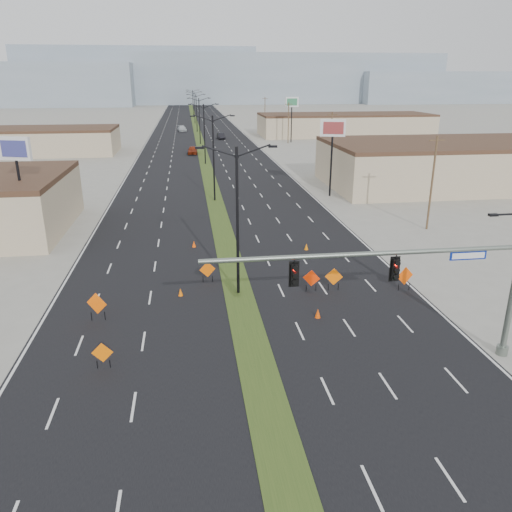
{
  "coord_description": "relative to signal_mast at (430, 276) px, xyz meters",
  "views": [
    {
      "loc": [
        -3.07,
        -19.48,
        13.97
      ],
      "look_at": [
        1.03,
        10.5,
        3.2
      ],
      "focal_mm": 35.0,
      "sensor_mm": 36.0,
      "label": 1
    }
  ],
  "objects": [
    {
      "name": "construction_sign_0",
      "position": [
        -16.35,
        1.49,
        -3.95
      ],
      "size": [
        1.09,
        0.08,
        1.45
      ],
      "rotation": [
        0.0,
        0.0,
        -0.04
      ],
      "color": "#E96204",
      "rests_on": "ground"
    },
    {
      "name": "utility_pole_3",
      "position": [
        11.44,
        128.0,
        -0.12
      ],
      "size": [
        1.6,
        0.2,
        9.0
      ],
      "color": "#4C3823",
      "rests_on": "ground"
    },
    {
      "name": "mesa_east",
      "position": [
        171.44,
        288.0,
        4.21
      ],
      "size": [
        160.0,
        50.0,
        18.0
      ],
      "primitive_type": "cube",
      "color": "gray",
      "rests_on": "ground"
    },
    {
      "name": "cone_3",
      "position": [
        -11.4,
        20.43,
        -4.5
      ],
      "size": [
        0.45,
        0.45,
        0.59
      ],
      "primitive_type": "cone",
      "rotation": [
        0.0,
        0.0,
        -0.36
      ],
      "color": "#F14B05",
      "rests_on": "ground"
    },
    {
      "name": "car_far",
      "position": [
        -12.74,
        123.58,
        -4.04
      ],
      "size": [
        2.75,
        5.43,
        1.51
      ],
      "primitive_type": "imported",
      "rotation": [
        0.0,
        0.0,
        0.12
      ],
      "color": "silver",
      "rests_on": "ground"
    },
    {
      "name": "streetlight_4",
      "position": [
        -8.56,
        122.0,
        0.63
      ],
      "size": [
        5.15,
        0.24,
        10.02
      ],
      "color": "black",
      "rests_on": "ground"
    },
    {
      "name": "utility_pole_2",
      "position": [
        11.44,
        93.0,
        -0.12
      ],
      "size": [
        1.6,
        0.2,
        9.0
      ],
      "color": "#4C3823",
      "rests_on": "ground"
    },
    {
      "name": "signal_mast",
      "position": [
        0.0,
        0.0,
        0.0
      ],
      "size": [
        16.3,
        0.6,
        8.0
      ],
      "color": "slate",
      "rests_on": "ground"
    },
    {
      "name": "building_se_far",
      "position": [
        29.44,
        108.0,
        -2.29
      ],
      "size": [
        44.0,
        16.0,
        5.0
      ],
      "primitive_type": "cube",
      "color": "tan",
      "rests_on": "ground"
    },
    {
      "name": "construction_sign_5",
      "position": [
        2.94,
        8.86,
        -3.75
      ],
      "size": [
        1.29,
        0.39,
        1.77
      ],
      "rotation": [
        0.0,
        0.0,
        0.27
      ],
      "color": "#D74304",
      "rests_on": "ground"
    },
    {
      "name": "construction_sign_3",
      "position": [
        -1.92,
        9.57,
        -3.83
      ],
      "size": [
        1.21,
        0.3,
        1.64
      ],
      "rotation": [
        0.0,
        0.0,
        -0.22
      ],
      "color": "#F16205",
      "rests_on": "ground"
    },
    {
      "name": "streetlight_1",
      "position": [
        -8.56,
        38.0,
        0.63
      ],
      "size": [
        5.15,
        0.24,
        10.02
      ],
      "color": "black",
      "rests_on": "ground"
    },
    {
      "name": "building_se_near",
      "position": [
        25.44,
        43.0,
        -2.04
      ],
      "size": [
        36.0,
        18.0,
        5.5
      ],
      "primitive_type": "cube",
      "color": "tan",
      "rests_on": "ground"
    },
    {
      "name": "car_mid",
      "position": [
        -3.23,
        103.53,
        -4.07
      ],
      "size": [
        1.92,
        4.51,
        1.45
      ],
      "primitive_type": "imported",
      "rotation": [
        0.0,
        0.0,
        0.09
      ],
      "color": "black",
      "rests_on": "ground"
    },
    {
      "name": "cone_1",
      "position": [
        -4.07,
        5.57,
        -4.49
      ],
      "size": [
        0.45,
        0.45,
        0.61
      ],
      "primitive_type": "cone",
      "rotation": [
        0.0,
        0.0,
        0.28
      ],
      "color": "#E04304",
      "rests_on": "ground"
    },
    {
      "name": "construction_sign_4",
      "position": [
        -3.51,
        9.62,
        -3.87
      ],
      "size": [
        1.1,
        0.52,
        1.58
      ],
      "rotation": [
        0.0,
        0.0,
        -0.42
      ],
      "color": "#FF3305",
      "rests_on": "ground"
    },
    {
      "name": "building_sw_far",
      "position": [
        -40.56,
        83.0,
        -2.54
      ],
      "size": [
        30.0,
        14.0,
        4.5
      ],
      "primitive_type": "cube",
      "color": "tan",
      "rests_on": "ground"
    },
    {
      "name": "cone_0",
      "position": [
        -12.51,
        10.05,
        -4.52
      ],
      "size": [
        0.34,
        0.34,
        0.55
      ],
      "primitive_type": "cone",
      "rotation": [
        0.0,
        0.0,
        -0.04
      ],
      "color": "#EB6304",
      "rests_on": "ground"
    },
    {
      "name": "construction_sign_2",
      "position": [
        -10.56,
        12.3,
        -3.87
      ],
      "size": [
        1.16,
        0.24,
        1.56
      ],
      "rotation": [
        0.0,
        0.0,
        0.17
      ],
      "color": "#E25704",
      "rests_on": "ground"
    },
    {
      "name": "streetlight_3",
      "position": [
        -8.56,
        94.0,
        0.63
      ],
      "size": [
        5.15,
        0.24,
        10.02
      ],
      "color": "black",
      "rests_on": "ground"
    },
    {
      "name": "median_strip",
      "position": [
        -8.56,
        98.0,
        -4.79
      ],
      "size": [
        2.0,
        400.0,
        0.04
      ],
      "primitive_type": "cube",
      "color": "#294318",
      "rests_on": "ground"
    },
    {
      "name": "pole_sign_east_far",
      "position": [
        12.5,
        94.71,
        3.49
      ],
      "size": [
        3.26,
        1.28,
        10.1
      ],
      "rotation": [
        0.0,
        0.0,
        0.29
      ],
      "color": "black",
      "rests_on": "ground"
    },
    {
      "name": "mesa_backdrop",
      "position": [
        -38.56,
        318.0,
        11.21
      ],
      "size": [
        140.0,
        50.0,
        32.0
      ],
      "primitive_type": "cube",
      "color": "gray",
      "rests_on": "ground"
    },
    {
      "name": "pole_sign_west",
      "position": [
        -26.45,
        24.72,
        2.78
      ],
      "size": [
        2.98,
        1.3,
        9.29
      ],
      "rotation": [
        0.0,
        0.0,
        -0.33
      ],
      "color": "black",
      "rests_on": "ground"
    },
    {
      "name": "streetlight_0",
      "position": [
        -8.56,
        10.0,
        0.63
      ],
      "size": [
        5.15,
        0.24,
        10.02
      ],
      "color": "black",
      "rests_on": "ground"
    },
    {
      "name": "streetlight_2",
      "position": [
        -8.56,
        66.0,
        0.63
      ],
      "size": [
        5.15,
        0.24,
        10.02
      ],
      "color": "black",
      "rests_on": "ground"
    },
    {
      "name": "streetlight_5",
      "position": [
        -8.56,
        150.0,
        0.63
      ],
      "size": [
        5.15,
        0.24,
        10.02
      ],
      "color": "black",
      "rests_on": "ground"
    },
    {
      "name": "cone_2",
      "position": [
        -1.78,
        18.4,
        -4.5
      ],
      "size": [
        0.4,
        0.4,
        0.59
      ],
      "primitive_type": "cone",
      "rotation": [
        0.0,
        0.0,
        0.16
      ],
      "color": "orange",
      "rests_on": "ground"
    },
    {
      "name": "utility_pole_1",
      "position": [
        11.44,
        58.0,
        -0.12
      ],
      "size": [
        1.6,
        0.2,
        9.0
      ],
      "color": "#4C3823",
      "rests_on": "ground"
    },
    {
      "name": "utility_pole_0",
      "position": [
        11.44,
        23.0,
        -0.12
      ],
      "size": [
        1.6,
        0.2,
        9.0
      ],
      "color": "#4C3823",
      "rests_on": "ground"
    },
    {
      "name": "pole_sign_east_near",
      "position": [
        5.99,
        38.63,
        2.87
      ],
      "size": [
        3.03,
        1.26,
        9.4
      ],
      "rotation": [
        0.0,
        0.0,
        -0.31
      ],
      "color": "black",
      "rests_on": "ground"
    },
    {
      "name": "streetlight_6",
      "position": [
        -8.56,
        178.0,
        0.63
      ],
      "size": [
        5.15,
        0.24,
        10.02
      ],
      "color": "black",
      "rests_on": "ground"
    },
    {
      "name": "car_left",
      "position": [
        -10.56,
        78.29,
        -4.03
      ],
      "size": [
        2.05,
        4.58,
        1.53
      ],
      "primitive_type": "imported",
      "rotation": [
        0.0,
        0.0,
        -0.06
      ],
      "color": "maroon",
      "rests_on": "ground"
    },
    {
      "name": "construction_sign_1",
      "position": [
        -17.48,
        7.04,
        -3.71
      ],
      "size": [
        1.26,
        0.6,
        1.82
      ],
      "rotation": [
        0.0,
        0.0,
        -0.43
      ],
      "color": "#FA5905",
      "rests_on": "ground"
    },
    {
      "name": "road_surface",
      "position": [
        -8.56,
        98.0,
        -4.79
      ],
      "size": [
        25.0,
        400.0,
        0.02
      ],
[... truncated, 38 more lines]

